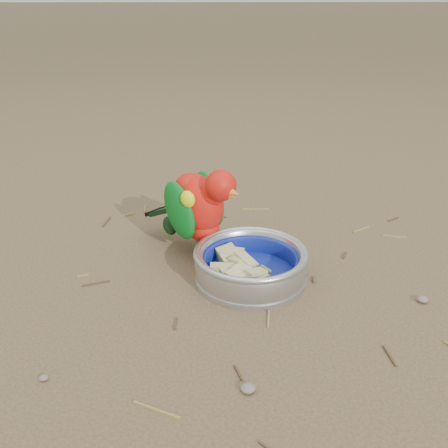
{
  "coord_description": "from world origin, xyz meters",
  "views": [
    {
      "loc": [
        -0.03,
        -0.68,
        0.48
      ],
      "look_at": [
        -0.01,
        0.17,
        0.08
      ],
      "focal_mm": 40.0,
      "sensor_mm": 36.0,
      "label": 1
    }
  ],
  "objects": [
    {
      "name": "ground_debris",
      "position": [
        0.03,
        0.08,
        0.0
      ],
      "size": [
        0.9,
        0.8,
        0.01
      ],
      "primitive_type": null,
      "color": "olive",
      "rests_on": "ground"
    },
    {
      "name": "fruit_wedges",
      "position": [
        0.04,
        0.1,
        0.03
      ],
      "size": [
        0.12,
        0.12,
        0.03
      ],
      "primitive_type": null,
      "color": "#C4BC7B",
      "rests_on": "food_bowl"
    },
    {
      "name": "ground",
      "position": [
        0.0,
        0.0,
        0.0
      ],
      "size": [
        60.0,
        60.0,
        0.0
      ],
      "primitive_type": "plane",
      "color": "brown"
    },
    {
      "name": "bowl_wall",
      "position": [
        0.04,
        0.1,
        0.04
      ],
      "size": [
        0.2,
        0.2,
        0.04
      ],
      "primitive_type": null,
      "color": "#B2B2BA",
      "rests_on": "food_bowl"
    },
    {
      "name": "lory_parrot",
      "position": [
        -0.05,
        0.2,
        0.09
      ],
      "size": [
        0.23,
        0.23,
        0.18
      ],
      "primitive_type": null,
      "rotation": [
        0.0,
        0.0,
        -2.35
      ],
      "color": "red",
      "rests_on": "ground"
    },
    {
      "name": "food_bowl",
      "position": [
        0.04,
        0.1,
        0.01
      ],
      "size": [
        0.2,
        0.2,
        0.02
      ],
      "primitive_type": "cylinder",
      "color": "#B2B2BA",
      "rests_on": "ground"
    }
  ]
}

